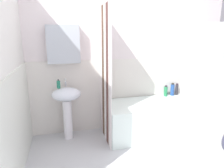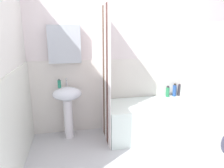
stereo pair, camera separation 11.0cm
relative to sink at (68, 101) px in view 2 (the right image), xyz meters
name	(u,v)px [view 2 (the right image)]	position (x,y,z in m)	size (l,w,h in m)	color
wall_back_tiled	(122,63)	(0.91, 0.23, 0.53)	(3.60, 0.18, 2.40)	silver
wall_left_tiled	(8,80)	(-0.60, -0.69, 0.51)	(0.07, 1.81, 2.40)	silver
sink	(68,101)	(0.00, 0.00, 0.00)	(0.44, 0.34, 0.82)	white
faucet	(67,82)	(0.00, 0.08, 0.28)	(0.03, 0.12, 0.12)	silver
soap_dispenser	(59,84)	(-0.11, 0.00, 0.28)	(0.05, 0.05, 0.14)	#227A5E
bathtub	(151,119)	(1.31, -0.16, -0.34)	(1.46, 0.71, 0.53)	white
shower_curtain	(106,76)	(0.57, -0.16, 0.40)	(0.01, 0.71, 2.00)	white
shampoo_bottle	(179,90)	(1.95, 0.12, 0.03)	(0.05, 0.05, 0.21)	#2E2C31
conditioner_bottle	(175,90)	(1.85, 0.11, 0.03)	(0.07, 0.07, 0.22)	#264C98
lotion_bottle	(168,92)	(1.71, 0.10, 0.02)	(0.06, 0.06, 0.20)	#27814E
towel_folded	(149,106)	(1.18, -0.38, -0.04)	(0.26, 0.20, 0.07)	beige
washer_dryer_stack	(218,99)	(1.78, -1.03, 0.25)	(0.63, 0.65, 1.72)	white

